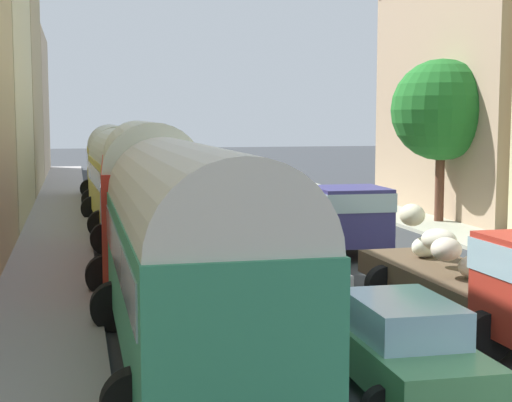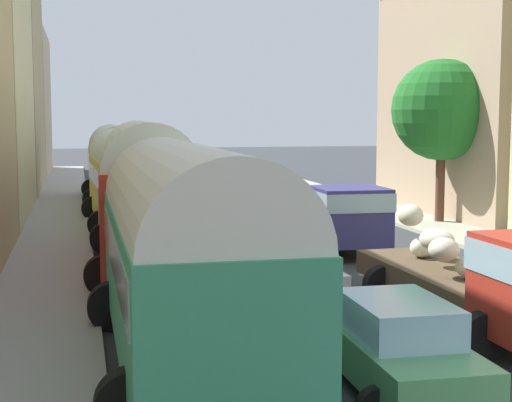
{
  "view_description": "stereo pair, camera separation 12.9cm",
  "coord_description": "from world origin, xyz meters",
  "px_view_note": "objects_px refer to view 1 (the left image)",
  "views": [
    {
      "loc": [
        -6.49,
        -6.59,
        4.37
      ],
      "look_at": [
        0.0,
        21.39,
        1.26
      ],
      "focal_mm": 54.82,
      "sensor_mm": 36.0,
      "label": 1
    },
    {
      "loc": [
        -6.37,
        -6.62,
        4.37
      ],
      "look_at": [
        0.0,
        21.39,
        1.26
      ],
      "focal_mm": 54.82,
      "sensor_mm": 36.0,
      "label": 2
    }
  ],
  "objects_px": {
    "parked_bus_2": "(125,174)",
    "car_4": "(192,205)",
    "parked_bus_1": "(145,188)",
    "parked_bus_0": "(191,247)",
    "car_3": "(291,270)",
    "car_2": "(402,347)",
    "cargo_truck_0": "(496,278)",
    "parked_bus_3": "(113,161)",
    "cargo_truck_1": "(335,215)",
    "car_0": "(225,184)",
    "car_1": "(204,171)"
  },
  "relations": [
    {
      "from": "parked_bus_3",
      "to": "car_3",
      "type": "relative_size",
      "value": 2.17
    },
    {
      "from": "car_1",
      "to": "car_3",
      "type": "xyz_separation_m",
      "value": [
        -3.4,
        -33.89,
        -0.02
      ]
    },
    {
      "from": "parked_bus_0",
      "to": "car_3",
      "type": "relative_size",
      "value": 2.14
    },
    {
      "from": "parked_bus_2",
      "to": "car_4",
      "type": "relative_size",
      "value": 1.91
    },
    {
      "from": "car_4",
      "to": "parked_bus_1",
      "type": "bearing_deg",
      "value": -106.32
    },
    {
      "from": "car_2",
      "to": "car_3",
      "type": "xyz_separation_m",
      "value": [
        0.02,
        6.54,
        -0.03
      ]
    },
    {
      "from": "car_0",
      "to": "car_4",
      "type": "distance_m",
      "value": 10.53
    },
    {
      "from": "car_4",
      "to": "cargo_truck_0",
      "type": "bearing_deg",
      "value": -78.94
    },
    {
      "from": "parked_bus_2",
      "to": "car_0",
      "type": "distance_m",
      "value": 12.03
    },
    {
      "from": "parked_bus_3",
      "to": "car_4",
      "type": "relative_size",
      "value": 2.12
    },
    {
      "from": "parked_bus_2",
      "to": "parked_bus_3",
      "type": "distance_m",
      "value": 9.0
    },
    {
      "from": "parked_bus_3",
      "to": "car_2",
      "type": "bearing_deg",
      "value": -83.96
    },
    {
      "from": "parked_bus_0",
      "to": "parked_bus_2",
      "type": "height_order",
      "value": "parked_bus_0"
    },
    {
      "from": "car_2",
      "to": "car_3",
      "type": "height_order",
      "value": "car_2"
    },
    {
      "from": "cargo_truck_0",
      "to": "car_3",
      "type": "relative_size",
      "value": 1.77
    },
    {
      "from": "parked_bus_2",
      "to": "car_1",
      "type": "distance_m",
      "value": 21.53
    },
    {
      "from": "parked_bus_3",
      "to": "car_3",
      "type": "xyz_separation_m",
      "value": [
        3.08,
        -22.4,
        -1.43
      ]
    },
    {
      "from": "parked_bus_2",
      "to": "cargo_truck_0",
      "type": "bearing_deg",
      "value": -70.39
    },
    {
      "from": "parked_bus_2",
      "to": "parked_bus_1",
      "type": "bearing_deg",
      "value": -90.0
    },
    {
      "from": "parked_bus_0",
      "to": "car_0",
      "type": "distance_m",
      "value": 29.0
    },
    {
      "from": "parked_bus_1",
      "to": "car_4",
      "type": "height_order",
      "value": "parked_bus_1"
    },
    {
      "from": "parked_bus_0",
      "to": "cargo_truck_0",
      "type": "distance_m",
      "value": 6.29
    },
    {
      "from": "parked_bus_2",
      "to": "parked_bus_3",
      "type": "relative_size",
      "value": 0.9
    },
    {
      "from": "parked_bus_1",
      "to": "car_0",
      "type": "relative_size",
      "value": 2.27
    },
    {
      "from": "car_0",
      "to": "car_2",
      "type": "height_order",
      "value": "car_2"
    },
    {
      "from": "car_0",
      "to": "parked_bus_3",
      "type": "bearing_deg",
      "value": -167.49
    },
    {
      "from": "parked_bus_1",
      "to": "car_0",
      "type": "bearing_deg",
      "value": 72.74
    },
    {
      "from": "parked_bus_3",
      "to": "car_0",
      "type": "bearing_deg",
      "value": 12.51
    },
    {
      "from": "car_0",
      "to": "cargo_truck_1",
      "type": "bearing_deg",
      "value": -88.8
    },
    {
      "from": "parked_bus_3",
      "to": "car_2",
      "type": "xyz_separation_m",
      "value": [
        3.06,
        -28.94,
        -1.4
      ]
    },
    {
      "from": "parked_bus_2",
      "to": "car_2",
      "type": "height_order",
      "value": "parked_bus_2"
    },
    {
      "from": "parked_bus_2",
      "to": "parked_bus_3",
      "type": "bearing_deg",
      "value": 90.0
    },
    {
      "from": "parked_bus_0",
      "to": "parked_bus_1",
      "type": "xyz_separation_m",
      "value": [
        0.0,
        9.0,
        0.22
      ]
    },
    {
      "from": "car_1",
      "to": "parked_bus_2",
      "type": "bearing_deg",
      "value": -107.56
    },
    {
      "from": "parked_bus_0",
      "to": "cargo_truck_1",
      "type": "xyz_separation_m",
      "value": [
        6.37,
        11.07,
        -0.98
      ]
    },
    {
      "from": "parked_bus_2",
      "to": "car_3",
      "type": "distance_m",
      "value": 13.82
    },
    {
      "from": "parked_bus_1",
      "to": "car_3",
      "type": "relative_size",
      "value": 2.25
    },
    {
      "from": "parked_bus_0",
      "to": "car_1",
      "type": "height_order",
      "value": "parked_bus_0"
    },
    {
      "from": "parked_bus_2",
      "to": "cargo_truck_0",
      "type": "distance_m",
      "value": 18.45
    },
    {
      "from": "cargo_truck_0",
      "to": "car_4",
      "type": "xyz_separation_m",
      "value": [
        -3.46,
        17.68,
        -0.4
      ]
    },
    {
      "from": "car_2",
      "to": "car_4",
      "type": "bearing_deg",
      "value": 90.94
    },
    {
      "from": "car_0",
      "to": "car_2",
      "type": "relative_size",
      "value": 1.05
    },
    {
      "from": "parked_bus_3",
      "to": "cargo_truck_1",
      "type": "height_order",
      "value": "parked_bus_3"
    },
    {
      "from": "parked_bus_2",
      "to": "car_0",
      "type": "xyz_separation_m",
      "value": [
        6.01,
        10.33,
        -1.39
      ]
    },
    {
      "from": "car_4",
      "to": "parked_bus_0",
      "type": "bearing_deg",
      "value": -98.47
    },
    {
      "from": "parked_bus_2",
      "to": "car_1",
      "type": "height_order",
      "value": "parked_bus_2"
    },
    {
      "from": "parked_bus_2",
      "to": "parked_bus_3",
      "type": "height_order",
      "value": "parked_bus_3"
    },
    {
      "from": "parked_bus_0",
      "to": "car_3",
      "type": "height_order",
      "value": "parked_bus_0"
    },
    {
      "from": "parked_bus_2",
      "to": "cargo_truck_1",
      "type": "xyz_separation_m",
      "value": [
        6.37,
        -6.93,
        -0.96
      ]
    },
    {
      "from": "parked_bus_1",
      "to": "cargo_truck_1",
      "type": "bearing_deg",
      "value": 18.01
    }
  ]
}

